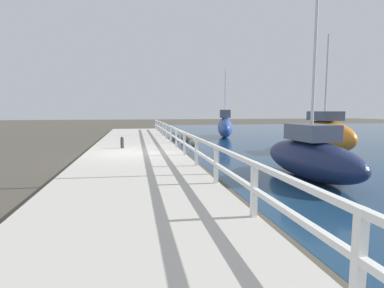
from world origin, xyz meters
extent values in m
plane|color=#4C473D|center=(0.00, 0.00, 0.00)|extent=(120.00, 120.00, 0.00)
cube|color=beige|center=(0.00, 0.00, 0.12)|extent=(4.32, 36.00, 0.24)
cube|color=white|center=(2.06, -11.22, 0.72)|extent=(0.10, 0.10, 0.98)
cube|color=white|center=(2.06, -8.72, 0.72)|extent=(0.10, 0.10, 0.98)
cube|color=white|center=(2.06, -6.23, 0.72)|extent=(0.10, 0.10, 0.98)
cube|color=white|center=(2.06, -3.74, 0.72)|extent=(0.10, 0.10, 0.98)
cube|color=white|center=(2.06, -1.25, 0.72)|extent=(0.10, 0.10, 0.98)
cube|color=white|center=(2.06, 1.25, 0.72)|extent=(0.10, 0.10, 0.98)
cube|color=white|center=(2.06, 3.74, 0.72)|extent=(0.10, 0.10, 0.98)
cube|color=white|center=(2.06, 6.23, 0.72)|extent=(0.10, 0.10, 0.98)
cube|color=white|center=(2.06, 8.72, 0.72)|extent=(0.10, 0.10, 0.98)
cube|color=white|center=(2.06, 11.22, 0.72)|extent=(0.10, 0.10, 0.98)
cube|color=white|center=(2.06, 13.71, 0.72)|extent=(0.10, 0.10, 0.98)
cube|color=white|center=(2.06, 16.20, 0.72)|extent=(0.10, 0.10, 0.98)
cube|color=white|center=(2.06, 0.00, 1.17)|extent=(0.09, 32.50, 0.08)
cube|color=white|center=(2.06, 0.00, 0.72)|extent=(0.09, 32.50, 0.08)
ellipsoid|color=slate|center=(3.46, 6.56, 0.28)|extent=(0.75, 0.67, 0.56)
ellipsoid|color=gray|center=(3.51, 4.04, 0.20)|extent=(0.54, 0.49, 0.41)
ellipsoid|color=#666056|center=(2.98, 8.83, 0.24)|extent=(0.64, 0.57, 0.48)
cylinder|color=#333338|center=(-0.60, 1.65, 0.47)|extent=(0.17, 0.17, 0.47)
sphere|color=#333338|center=(-0.60, 1.65, 0.73)|extent=(0.15, 0.15, 0.15)
ellipsoid|color=orange|center=(9.47, 0.12, 0.81)|extent=(1.90, 5.13, 1.59)
cube|color=#4C566B|center=(9.47, 0.12, 1.83)|extent=(1.17, 1.95, 0.46)
cylinder|color=silver|center=(9.47, 0.12, 3.71)|extent=(0.09, 0.09, 4.22)
ellipsoid|color=#192347|center=(5.32, -5.28, 0.60)|extent=(1.55, 4.53, 1.18)
cube|color=#4C566B|center=(5.32, -5.28, 1.43)|extent=(1.04, 1.54, 0.49)
cylinder|color=silver|center=(5.32, -5.28, 4.56)|extent=(0.09, 0.09, 6.75)
ellipsoid|color=#2D4C9E|center=(7.00, 9.13, 0.77)|extent=(2.37, 5.52, 1.53)
cube|color=#4C566B|center=(7.00, 9.13, 1.85)|extent=(1.13, 1.73, 0.62)
cylinder|color=silver|center=(7.00, 9.13, 3.42)|extent=(0.09, 0.09, 3.77)
camera|label=1|loc=(0.05, -13.51, 2.09)|focal=28.00mm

